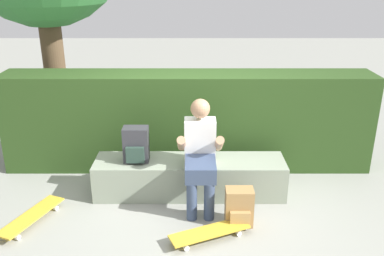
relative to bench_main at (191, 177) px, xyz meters
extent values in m
plane|color=gray|center=(0.00, -0.34, -0.21)|extent=(24.00, 24.00, 0.00)
cube|color=gray|center=(0.00, 0.00, 0.00)|extent=(2.17, 0.50, 0.42)
cube|color=white|center=(0.11, -0.08, 0.47)|extent=(0.34, 0.22, 0.52)
sphere|color=tan|center=(0.11, -0.08, 0.86)|extent=(0.21, 0.21, 0.21)
cube|color=#384766|center=(0.11, -0.39, 0.30)|extent=(0.32, 0.40, 0.17)
cylinder|color=#384766|center=(0.02, -0.54, 0.00)|extent=(0.11, 0.11, 0.42)
cylinder|color=#384766|center=(0.20, -0.54, 0.00)|extent=(0.11, 0.11, 0.42)
cylinder|color=tan|center=(-0.09, -0.22, 0.51)|extent=(0.09, 0.33, 0.27)
cylinder|color=tan|center=(0.31, -0.22, 0.51)|extent=(0.09, 0.33, 0.27)
cube|color=gold|center=(0.20, -0.88, -0.13)|extent=(0.81, 0.51, 0.02)
cylinder|color=silver|center=(0.42, -0.70, -0.18)|extent=(0.06, 0.05, 0.05)
cylinder|color=silver|center=(0.48, -0.83, -0.18)|extent=(0.06, 0.05, 0.05)
cylinder|color=silver|center=(-0.09, -0.92, -0.18)|extent=(0.06, 0.05, 0.05)
cylinder|color=silver|center=(-0.03, -1.06, -0.18)|extent=(0.06, 0.05, 0.05)
cube|color=gold|center=(-1.63, -0.61, -0.13)|extent=(0.48, 0.82, 0.02)
cylinder|color=silver|center=(-1.59, -0.32, -0.18)|extent=(0.05, 0.06, 0.05)
cylinder|color=silver|center=(-1.45, -0.38, -0.18)|extent=(0.05, 0.06, 0.05)
cylinder|color=silver|center=(-1.80, -0.84, -0.18)|extent=(0.05, 0.06, 0.05)
cylinder|color=silver|center=(-1.66, -0.90, -0.18)|extent=(0.05, 0.06, 0.05)
cube|color=#333338|center=(-0.60, 0.00, 0.41)|extent=(0.28, 0.18, 0.40)
cube|color=#2A4136|center=(-0.60, -0.12, 0.33)|extent=(0.20, 0.05, 0.18)
cube|color=#A37A47|center=(0.50, -0.63, -0.01)|extent=(0.28, 0.18, 0.40)
cube|color=tan|center=(0.50, -0.74, -0.09)|extent=(0.20, 0.05, 0.18)
cube|color=#29441A|center=(-0.03, 0.76, 0.41)|extent=(4.66, 0.57, 1.24)
cylinder|color=brown|center=(-1.97, 1.66, 1.00)|extent=(0.31, 0.31, 2.43)
camera|label=1|loc=(0.03, -4.22, 2.23)|focal=38.47mm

